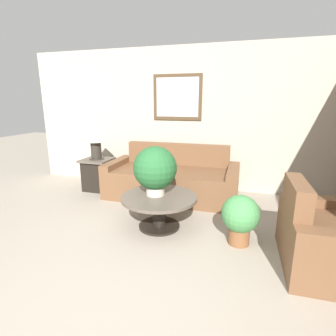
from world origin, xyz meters
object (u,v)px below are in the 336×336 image
Objects in this scene: potted_plant_floor at (240,217)px; table_lamp at (95,139)px; potted_plant_on_table at (155,169)px; side_table at (98,174)px; armchair at (333,241)px; couch_main at (172,180)px; coffee_table at (159,204)px.

table_lamp is at bearing 153.82° from potted_plant_floor.
side_table is at bearing 143.87° from potted_plant_on_table.
potted_plant_floor is (1.09, -0.17, -0.45)m from potted_plant_on_table.
potted_plant_on_table is (-1.99, 0.40, 0.49)m from armchair.
side_table is 0.92× the size of potted_plant_on_table.
couch_main reaches higher than potted_plant_floor.
couch_main is 2.13× the size of armchair.
potted_plant_floor is (-0.90, 0.22, 0.04)m from armchair.
couch_main is 1.59m from table_lamp.
potted_plant_on_table is (0.09, -1.16, 0.49)m from couch_main.
side_table is at bearing 144.18° from coffee_table.
armchair is 3.84m from side_table.
table_lamp reaches higher than potted_plant_on_table.
side_table is 0.66m from table_lamp.
potted_plant_on_table is 1.08× the size of potted_plant_floor.
armchair is 1.88× the size of table_lamp.
potted_plant_floor is (1.18, -1.33, 0.05)m from couch_main.
couch_main is at bearing 1.59° from table_lamp.
potted_plant_floor is at bearing -8.93° from potted_plant_on_table.
coffee_table is 1.04m from potted_plant_floor.
armchair is 1.07× the size of coffee_table.
side_table is 1.05× the size of table_lamp.
potted_plant_floor is (1.03, -0.14, 0.02)m from coffee_table.
table_lamp is at bearing 144.18° from coffee_table.
side_table is (-1.45, -0.04, 0.01)m from couch_main.
potted_plant_floor is at bearing -26.18° from side_table.
couch_main is at bearing 94.29° from potted_plant_on_table.
side_table is (-1.59, 1.15, -0.02)m from coffee_table.
armchair is at bearing -23.25° from table_lamp.
couch_main is at bearing 52.74° from armchair.
table_lamp is 0.87× the size of potted_plant_on_table.
potted_plant_floor is at bearing -26.18° from table_lamp.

